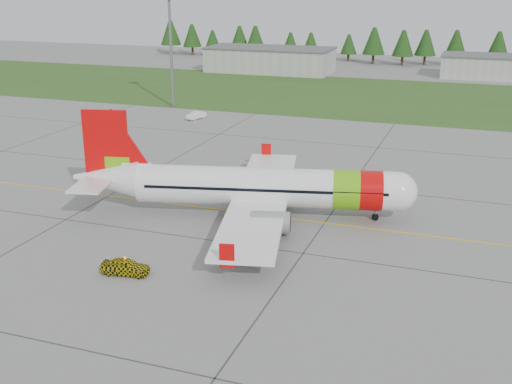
% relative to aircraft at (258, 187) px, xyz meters
% --- Properties ---
extents(ground, '(320.00, 320.00, 0.00)m').
position_rel_aircraft_xyz_m(ground, '(-2.93, -7.72, -3.10)').
color(ground, gray).
rests_on(ground, ground).
extents(aircraft, '(34.96, 32.83, 10.74)m').
position_rel_aircraft_xyz_m(aircraft, '(0.00, 0.00, 0.00)').
color(aircraft, white).
rests_on(aircraft, ground).
extents(follow_me_car, '(1.63, 1.83, 4.05)m').
position_rel_aircraft_xyz_m(follow_me_car, '(-5.64, -16.73, -1.07)').
color(follow_me_car, '#D8C70C').
rests_on(follow_me_car, ground).
extents(service_van, '(1.76, 1.71, 4.12)m').
position_rel_aircraft_xyz_m(service_van, '(-26.18, 41.61, -1.04)').
color(service_van, white).
rests_on(service_van, ground).
extents(grass_strip, '(320.00, 50.00, 0.03)m').
position_rel_aircraft_xyz_m(grass_strip, '(-2.93, 74.28, -3.08)').
color(grass_strip, '#30561E').
rests_on(grass_strip, ground).
extents(taxi_guideline, '(120.00, 0.25, 0.02)m').
position_rel_aircraft_xyz_m(taxi_guideline, '(-2.93, 0.28, -3.08)').
color(taxi_guideline, gold).
rests_on(taxi_guideline, ground).
extents(hangar_west, '(32.00, 14.00, 6.00)m').
position_rel_aircraft_xyz_m(hangar_west, '(-32.93, 102.28, -0.10)').
color(hangar_west, '#A8A8A3').
rests_on(hangar_west, ground).
extents(hangar_east, '(24.00, 12.00, 5.20)m').
position_rel_aircraft_xyz_m(hangar_east, '(22.07, 110.28, -0.50)').
color(hangar_east, '#A8A8A3').
rests_on(hangar_east, ground).
extents(floodlight_mast, '(0.50, 0.50, 20.00)m').
position_rel_aircraft_xyz_m(floodlight_mast, '(-34.93, 50.28, 6.90)').
color(floodlight_mast, slate).
rests_on(floodlight_mast, ground).
extents(treeline, '(160.00, 8.00, 10.00)m').
position_rel_aircraft_xyz_m(treeline, '(-2.93, 130.28, 1.90)').
color(treeline, '#1C3F14').
rests_on(treeline, ground).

